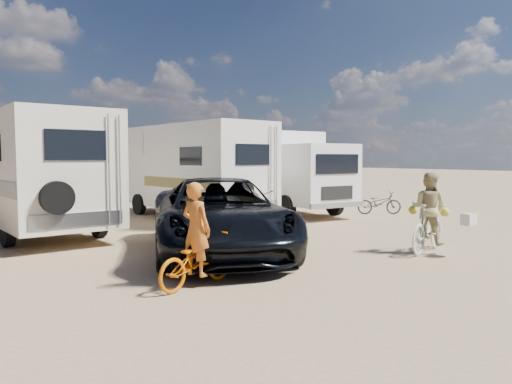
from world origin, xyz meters
TOP-DOWN VIEW (x-y plane):
  - ground at (0.00, 0.00)m, footprint 140.00×140.00m
  - rv_main at (0.43, 7.06)m, footprint 2.79×6.95m
  - rv_left at (-4.84, 7.02)m, footprint 2.99×8.38m
  - box_truck at (4.02, 6.77)m, footprint 2.70×6.84m
  - dark_suv at (-2.05, 1.00)m, footprint 4.84×6.54m
  - bike_man at (-3.78, -1.24)m, footprint 1.75×1.08m
  - bike_woman at (1.81, -1.58)m, footprint 1.89×1.01m
  - rider_man at (-3.78, -1.24)m, footprint 0.53×0.64m
  - rider_woman at (1.81, -1.58)m, footprint 0.80×0.92m
  - bike_parked at (6.59, 4.00)m, footprint 1.65×1.36m
  - cooler at (-0.38, 2.41)m, footprint 0.66×0.52m
  - crate at (0.28, 4.27)m, footprint 0.54×0.54m

SIDE VIEW (x-z plane):
  - ground at x=0.00m, z-range 0.00..0.00m
  - crate at x=0.28m, z-range 0.00..0.37m
  - cooler at x=-0.38m, z-range 0.00..0.47m
  - bike_parked at x=6.59m, z-range 0.00..0.85m
  - bike_man at x=-3.78m, z-range 0.00..0.87m
  - bike_woman at x=1.81m, z-range 0.00..1.09m
  - rider_man at x=-3.78m, z-range 0.00..1.53m
  - rider_woman at x=1.81m, z-range 0.00..1.60m
  - dark_suv at x=-2.05m, z-range 0.00..1.65m
  - box_truck at x=4.02m, z-range 0.00..3.06m
  - rv_main at x=0.43m, z-range 0.00..3.20m
  - rv_left at x=-4.84m, z-range 0.00..3.24m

